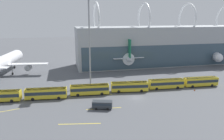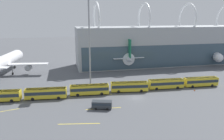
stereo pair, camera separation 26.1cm
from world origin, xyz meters
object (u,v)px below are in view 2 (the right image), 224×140
at_px(airliner_parked_remote, 208,52).
at_px(shuttle_bus_2, 89,89).
at_px(shuttle_bus_5, 201,81).
at_px(service_van_foreground, 102,104).
at_px(traffic_cone_0, 195,90).
at_px(airliner_at_gate_far, 118,54).
at_px(shuttle_bus_1, 46,93).
at_px(shuttle_bus_3, 129,86).
at_px(airliner_at_gate_near, 4,62).
at_px(floodlight_mast, 89,28).
at_px(shuttle_bus_4, 166,83).

height_order(airliner_parked_remote, shuttle_bus_2, airliner_parked_remote).
xyz_separation_m(shuttle_bus_5, service_van_foreground, (-38.73, -11.53, -0.64)).
distance_m(airliner_parked_remote, shuttle_bus_2, 87.88).
xyz_separation_m(airliner_parked_remote, traffic_cone_0, (-40.25, -48.43, -4.35)).
height_order(airliner_at_gate_far, shuttle_bus_1, airliner_at_gate_far).
relative_size(airliner_parked_remote, service_van_foreground, 6.99).
height_order(shuttle_bus_1, service_van_foreground, shuttle_bus_1).
bearing_deg(shuttle_bus_3, airliner_parked_remote, 42.67).
bearing_deg(shuttle_bus_3, service_van_foreground, -127.16).
distance_m(airliner_at_gate_far, shuttle_bus_2, 50.78).
bearing_deg(airliner_at_gate_near, service_van_foreground, -134.04).
height_order(airliner_at_gate_far, floodlight_mast, floodlight_mast).
bearing_deg(airliner_at_gate_far, airliner_parked_remote, -95.05).
xyz_separation_m(service_van_foreground, floodlight_mast, (-0.14, 23.42, 19.43)).
distance_m(airliner_parked_remote, floodlight_mast, 82.52).
xyz_separation_m(airliner_at_gate_far, airliner_parked_remote, (54.64, -1.82, -0.70)).
distance_m(airliner_at_gate_far, floodlight_mast, 42.37).
distance_m(airliner_at_gate_far, shuttle_bus_3, 46.74).
height_order(shuttle_bus_3, shuttle_bus_4, same).
height_order(shuttle_bus_2, service_van_foreground, shuttle_bus_2).
height_order(shuttle_bus_1, shuttle_bus_2, same).
height_order(shuttle_bus_3, traffic_cone_0, shuttle_bus_3).
height_order(shuttle_bus_3, shuttle_bus_5, same).
relative_size(shuttle_bus_1, shuttle_bus_4, 1.00).
relative_size(shuttle_bus_1, shuttle_bus_5, 1.01).
distance_m(airliner_at_gate_far, shuttle_bus_5, 50.25).
bearing_deg(airliner_at_gate_far, shuttle_bus_3, 167.31).
xyz_separation_m(shuttle_bus_1, service_van_foreground, (15.51, -11.22, -0.64)).
bearing_deg(traffic_cone_0, shuttle_bus_5, 38.79).
relative_size(airliner_at_gate_far, shuttle_bus_3, 3.44).
bearing_deg(shuttle_bus_2, shuttle_bus_5, 4.17).
relative_size(airliner_parked_remote, shuttle_bus_1, 3.24).
xyz_separation_m(shuttle_bus_2, shuttle_bus_5, (40.68, -0.26, 0.00)).
distance_m(shuttle_bus_2, traffic_cone_0, 35.97).
relative_size(airliner_parked_remote, traffic_cone_0, 65.89).
distance_m(shuttle_bus_4, shuttle_bus_5, 13.57).
relative_size(shuttle_bus_4, traffic_cone_0, 20.29).
xyz_separation_m(airliner_at_gate_far, shuttle_bus_2, (-21.29, -45.98, -3.41)).
xyz_separation_m(airliner_parked_remote, shuttle_bus_1, (-89.49, -44.72, -2.72)).
bearing_deg(airliner_at_gate_near, shuttle_bus_3, -117.51).
height_order(shuttle_bus_2, shuttle_bus_3, same).
height_order(shuttle_bus_4, service_van_foreground, shuttle_bus_4).
bearing_deg(shuttle_bus_1, shuttle_bus_4, 6.64).
height_order(airliner_at_gate_near, shuttle_bus_4, airliner_at_gate_near).
relative_size(shuttle_bus_1, shuttle_bus_3, 1.00).
bearing_deg(shuttle_bus_5, shuttle_bus_3, -177.35).
bearing_deg(shuttle_bus_2, airliner_parked_remote, 34.71).
bearing_deg(shuttle_bus_1, shuttle_bus_2, 7.93).
relative_size(shuttle_bus_2, shuttle_bus_4, 1.00).
xyz_separation_m(shuttle_bus_1, traffic_cone_0, (49.24, -3.71, -1.64)).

